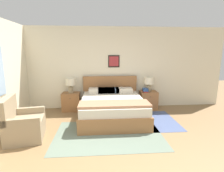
{
  "coord_description": "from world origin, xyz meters",
  "views": [
    {
      "loc": [
        -0.36,
        -2.43,
        1.84
      ],
      "look_at": [
        -0.03,
        1.76,
        1.0
      ],
      "focal_mm": 28.0,
      "sensor_mm": 36.0,
      "label": 1
    }
  ],
  "objects_px": {
    "table_lamp_near_window": "(71,83)",
    "bed": "(112,107)",
    "nightstand_by_door": "(148,100)",
    "armchair": "(23,125)",
    "table_lamp_by_door": "(149,82)",
    "nightstand_near_window": "(71,102)"
  },
  "relations": [
    {
      "from": "nightstand_by_door",
      "to": "bed",
      "type": "bearing_deg",
      "value": -148.89
    },
    {
      "from": "armchair",
      "to": "table_lamp_near_window",
      "type": "distance_m",
      "value": 2.01
    },
    {
      "from": "bed",
      "to": "armchair",
      "type": "bearing_deg",
      "value": -152.85
    },
    {
      "from": "table_lamp_near_window",
      "to": "table_lamp_by_door",
      "type": "height_order",
      "value": "same"
    },
    {
      "from": "nightstand_by_door",
      "to": "table_lamp_near_window",
      "type": "height_order",
      "value": "table_lamp_near_window"
    },
    {
      "from": "nightstand_near_window",
      "to": "table_lamp_by_door",
      "type": "bearing_deg",
      "value": 0.57
    },
    {
      "from": "nightstand_near_window",
      "to": "nightstand_by_door",
      "type": "xyz_separation_m",
      "value": [
        2.47,
        0.0,
        0.0
      ]
    },
    {
      "from": "nightstand_by_door",
      "to": "armchair",
      "type": "bearing_deg",
      "value": -151.29
    },
    {
      "from": "nightstand_near_window",
      "to": "table_lamp_by_door",
      "type": "distance_m",
      "value": 2.54
    },
    {
      "from": "table_lamp_by_door",
      "to": "table_lamp_near_window",
      "type": "bearing_deg",
      "value": 180.0
    },
    {
      "from": "bed",
      "to": "table_lamp_by_door",
      "type": "bearing_deg",
      "value": 31.94
    },
    {
      "from": "nightstand_near_window",
      "to": "bed",
      "type": "bearing_deg",
      "value": -31.17
    },
    {
      "from": "bed",
      "to": "table_lamp_near_window",
      "type": "relative_size",
      "value": 4.37
    },
    {
      "from": "table_lamp_by_door",
      "to": "nightstand_near_window",
      "type": "bearing_deg",
      "value": -179.43
    },
    {
      "from": "armchair",
      "to": "nightstand_by_door",
      "type": "bearing_deg",
      "value": 109.24
    },
    {
      "from": "table_lamp_near_window",
      "to": "table_lamp_by_door",
      "type": "bearing_deg",
      "value": 0.0
    },
    {
      "from": "nightstand_by_door",
      "to": "table_lamp_near_window",
      "type": "xyz_separation_m",
      "value": [
        -2.47,
        0.02,
        0.58
      ]
    },
    {
      "from": "armchair",
      "to": "nightstand_by_door",
      "type": "relative_size",
      "value": 1.61
    },
    {
      "from": "nightstand_near_window",
      "to": "nightstand_by_door",
      "type": "bearing_deg",
      "value": 0.0
    },
    {
      "from": "nightstand_by_door",
      "to": "table_lamp_near_window",
      "type": "bearing_deg",
      "value": 179.43
    },
    {
      "from": "bed",
      "to": "table_lamp_near_window",
      "type": "bearing_deg",
      "value": 147.94
    },
    {
      "from": "table_lamp_near_window",
      "to": "bed",
      "type": "bearing_deg",
      "value": -32.06
    }
  ]
}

